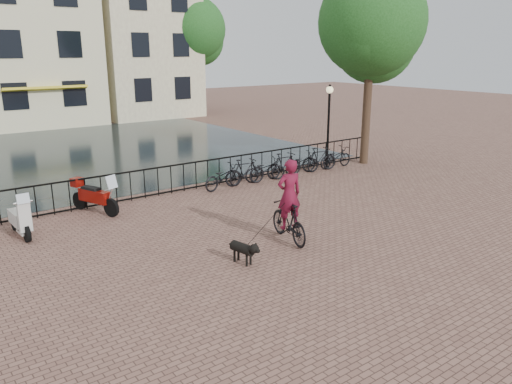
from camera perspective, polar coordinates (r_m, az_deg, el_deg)
ground at (r=11.72m, az=8.88°, el=-8.92°), size 100.00×100.00×0.00m
canal_water at (r=26.29m, az=-18.97°, el=4.38°), size 20.00×20.00×0.00m
railing at (r=17.73m, az=-9.68°, el=1.41°), size 20.00×0.05×1.02m
canal_house_mid at (r=38.26m, az=-25.25°, el=16.03°), size 8.00×9.50×11.80m
canal_house_right at (r=40.76m, az=-13.83°, el=18.01°), size 7.00×9.00×13.30m
tree_near_right at (r=22.39m, az=13.12°, el=18.35°), size 4.48×4.48×8.24m
tree_far_right at (r=39.63m, az=-7.11°, el=17.97°), size 4.76×4.76×8.76m
lamp_post at (r=21.26m, az=8.33°, el=9.01°), size 0.30×0.30×3.45m
cyclist at (r=13.03m, az=3.79°, el=-1.55°), size 0.90×1.96×2.58m
dog at (r=11.88m, az=-1.56°, el=-6.78°), size 0.46×0.93×0.60m
motorcycle at (r=16.13m, az=-18.01°, el=-0.03°), size 1.10×1.90×1.33m
scooter at (r=14.88m, az=-25.53°, el=-2.07°), size 0.50×1.50×1.37m
parked_bike_0 at (r=18.10m, az=-3.73°, el=1.73°), size 1.78×0.83×0.90m
parked_bike_1 at (r=18.61m, az=-1.28°, el=2.31°), size 1.70×0.64×1.00m
parked_bike_2 at (r=19.17m, az=1.04°, el=2.57°), size 1.79×0.87×0.90m
parked_bike_3 at (r=19.74m, az=3.23°, el=3.09°), size 1.68×0.52×1.00m
parked_bike_4 at (r=20.35m, az=5.29°, el=3.30°), size 1.73×0.64×0.90m
parked_bike_5 at (r=20.98m, az=7.24°, el=3.76°), size 1.72×0.75×1.00m
parked_bike_6 at (r=21.64m, az=9.06°, el=3.93°), size 1.73×0.63×0.90m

